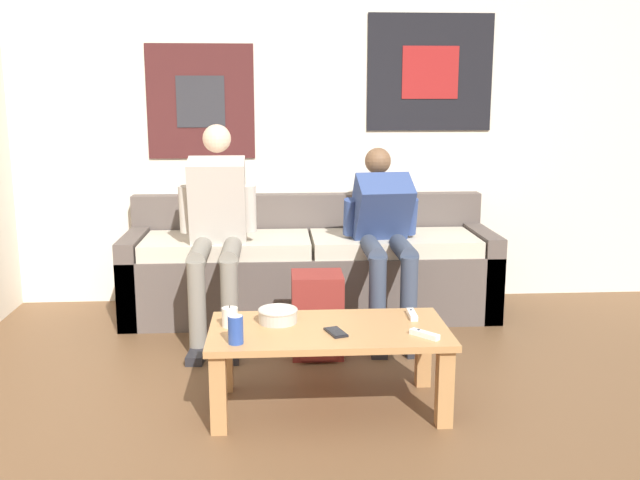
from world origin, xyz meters
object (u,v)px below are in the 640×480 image
Objects in this scene: couch at (310,270)px; game_controller_near_left at (412,314)px; backpack at (317,317)px; pillar_candle at (230,317)px; person_seated_teen at (384,231)px; coffee_table at (329,342)px; cell_phone at (336,332)px; drink_can_blue at (236,330)px; person_seated_adult at (216,223)px; game_controller_near_right at (424,334)px; ceramic_bowl at (278,315)px.

couch is 1.42m from game_controller_near_left.
pillar_candle reaches higher than backpack.
pillar_candle is 0.69× the size of game_controller_near_left.
couch is 0.64m from person_seated_teen.
cell_phone is (0.03, -0.08, 0.07)m from coffee_table.
drink_can_blue is (-0.41, -0.18, 0.13)m from coffee_table.
person_seated_teen is 2.36× the size of backpack.
game_controller_near_right is (1.00, -1.25, -0.28)m from person_seated_adult.
drink_can_blue is (-0.40, -0.86, 0.23)m from backpack.
game_controller_near_left reaches higher than coffee_table.
couch reaches higher than backpack.
person_seated_teen reaches higher than ceramic_bowl.
game_controller_near_left is at bearing 29.22° from cell_phone.
drink_can_blue is at bearing -114.97° from backpack.
game_controller_near_left is (0.41, 0.14, 0.08)m from coffee_table.
game_controller_near_left is at bearing 21.09° from drink_can_blue.
person_seated_adult is 8.39× the size of cell_phone.
backpack reaches higher than ceramic_bowl.
person_seated_adult is at bearing 117.41° from cell_phone.
couch is 16.01× the size of cell_phone.
couch is 16.54× the size of game_controller_near_left.
person_seated_adult is at bearing 109.44° from ceramic_bowl.
cell_phone is (-0.38, 0.07, -0.01)m from game_controller_near_right.
pillar_candle is at bearing -168.06° from ceramic_bowl.
drink_can_blue is 0.83× the size of cell_phone.
backpack is at bearing -36.04° from person_seated_adult.
ceramic_bowl reaches higher than cell_phone.
cell_phone is (-0.40, -1.22, -0.22)m from person_seated_teen.
coffee_table is at bearing -61.97° from person_seated_adult.
drink_can_blue is at bearing -156.31° from coffee_table.
game_controller_near_left is 0.29m from game_controller_near_right.
person_seated_teen is at bearing 89.30° from game_controller_near_right.
person_seated_adult is 1.09m from pillar_candle.
game_controller_near_left is at bearing -52.27° from backpack.
person_seated_adult reaches higher than ceramic_bowl.
person_seated_teen reaches higher than game_controller_near_left.
person_seated_adult is 2.69× the size of backpack.
drink_can_blue reaches higher than backpack.
coffee_table is 10.84× the size of pillar_candle.
drink_can_blue is 0.88m from game_controller_near_left.
drink_can_blue reaches higher than coffee_table.
couch is 1.41m from ceramic_bowl.
game_controller_near_left is at bearing 5.80° from pillar_candle.
person_seated_adult is at bearing -177.75° from person_seated_teen.
game_controller_near_right is (0.82, 0.03, -0.05)m from drink_can_blue.
ceramic_bowl reaches higher than game_controller_near_left.
cell_phone is at bearing -150.78° from game_controller_near_left.
person_seated_teen is at bearing 57.59° from drink_can_blue.
pillar_candle is at bearing -128.80° from person_seated_teen.
couch is at bearing 89.82° from backpack.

